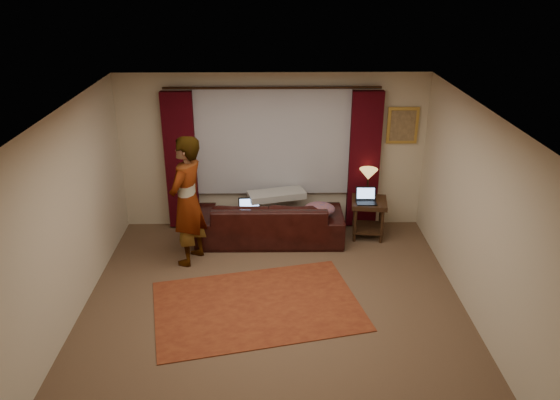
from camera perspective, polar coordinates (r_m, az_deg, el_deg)
The scene contains 20 objects.
floor at distance 7.33m, azimuth -0.64°, elevation -11.01°, with size 5.00×5.00×0.01m, color brown.
ceiling at distance 6.24m, azimuth -0.75°, elevation 9.15°, with size 5.00×5.00×0.02m, color silver.
wall_back at distance 9.00m, azimuth -0.78°, elevation 5.04°, with size 5.00×0.02×2.60m, color beige.
wall_front at distance 4.54m, azimuth -0.51°, elevation -15.25°, with size 5.00×0.02×2.60m, color beige.
wall_left at distance 7.12m, azimuth -21.25°, elevation -1.75°, with size 0.02×5.00×2.60m, color beige.
wall_right at distance 7.14m, azimuth 19.82°, elevation -1.49°, with size 0.02×5.00×2.60m, color beige.
sheer_curtain at distance 8.88m, azimuth -0.78°, elevation 6.14°, with size 2.50×0.05×1.80m, color #A2A2AB.
drape_left at distance 9.06m, azimuth -10.32°, elevation 3.97°, with size 0.50×0.14×2.30m, color #35040A.
drape_right at distance 9.07m, azimuth 8.78°, elevation 4.09°, with size 0.50×0.14×2.30m, color #35040A.
curtain_rod at distance 8.62m, azimuth -0.81°, elevation 11.64°, with size 0.04×0.04×3.40m, color black.
picture_frame at distance 9.09m, azimuth 12.68°, elevation 7.62°, with size 0.50×0.04×0.60m, color #BB923C.
sofa at distance 8.74m, azimuth -1.10°, elevation -1.36°, with size 2.35×1.02×0.95m, color black.
throw_blanket at distance 8.74m, azimuth -0.36°, elevation 2.09°, with size 0.91×0.37×0.11m, color #979691.
clothing_pile at distance 8.62m, azimuth 4.11°, elevation -1.02°, with size 0.50×0.39×0.21m, color #774A58.
laptop_sofa at distance 8.59m, azimuth -3.19°, elevation -0.92°, with size 0.35×0.38×0.25m, color black, non-canonical shape.
area_rug at distance 7.32m, azimuth -2.41°, elevation -10.95°, with size 2.65×1.77×0.01m, color maroon.
end_table at distance 9.03m, azimuth 9.19°, elevation -1.90°, with size 0.56×0.56×0.64m, color black.
tiffany_lamp at distance 8.97m, azimuth 9.16°, elevation 1.79°, with size 0.30×0.30×0.47m, color #9C9830, non-canonical shape.
laptop_table at distance 8.75m, azimuth 9.05°, elevation 0.38°, with size 0.32×0.35×0.23m, color black, non-canonical shape.
person at distance 8.02m, azimuth -9.66°, elevation -0.13°, with size 0.57×0.57×1.96m, color #979691.
Camera 1 is at (-0.02, -6.05, 4.13)m, focal length 35.00 mm.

